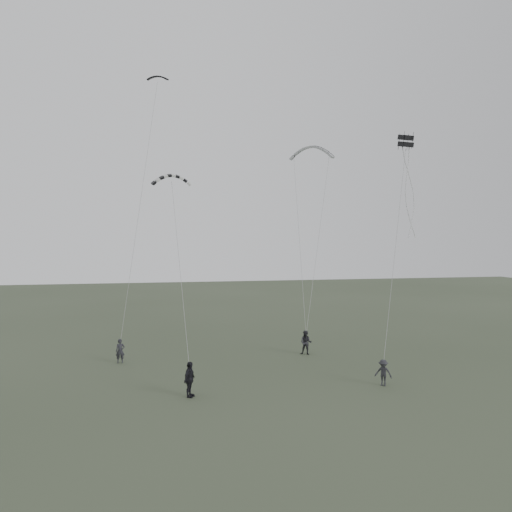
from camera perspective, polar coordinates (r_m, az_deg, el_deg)
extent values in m
plane|color=#37412D|center=(29.32, -0.03, -14.72)|extent=(140.00, 140.00, 0.00)
imported|color=#232328|center=(35.59, -15.25, -10.43)|extent=(0.62, 0.42, 1.63)
imported|color=#232328|center=(36.93, 5.74, -9.82)|extent=(1.06, 0.99, 1.75)
imported|color=black|center=(27.51, -7.61, -13.81)|extent=(0.94, 1.19, 1.89)
imported|color=#26262A|center=(30.21, 14.34, -12.79)|extent=(1.11, 1.04, 1.51)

